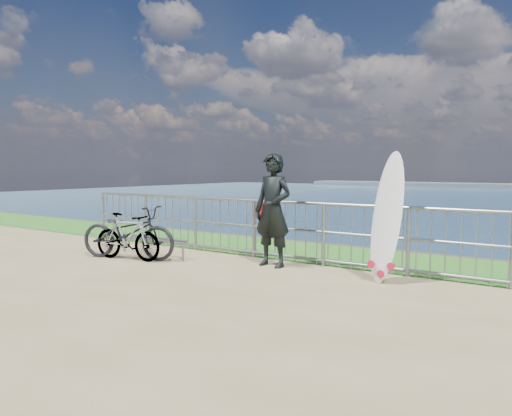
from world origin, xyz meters
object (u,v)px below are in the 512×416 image
Objects in this scene: surfboard at (387,221)px; bicycle_near at (128,232)px; bicycle_far at (127,237)px; surfer at (273,210)px.

bicycle_near is at bearing -168.25° from surfboard.
surfboard is 4.75m from bicycle_far.
surfer is at bearing -179.99° from surfboard.
surfboard is at bearing -86.48° from bicycle_far.
bicycle_far is at bearing -156.62° from bicycle_near.
surfer is at bearing -76.97° from bicycle_far.
surfboard reaches higher than bicycle_near.
bicycle_near is (-2.63, -0.97, -0.48)m from surfer.
surfer is 0.99× the size of surfboard.
bicycle_far is (-4.61, -1.06, -0.48)m from surfboard.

